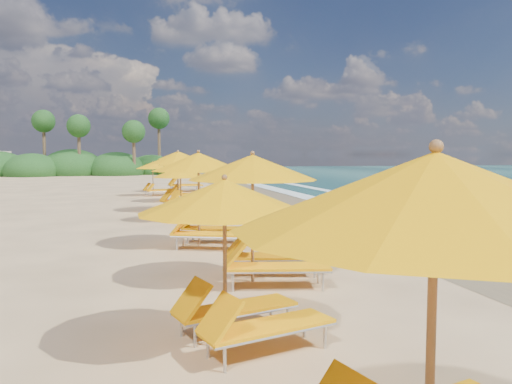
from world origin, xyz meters
TOP-DOWN VIEW (x-y plane):
  - ground at (0.00, 0.00)m, footprint 160.00×160.00m
  - wet_sand at (4.00, 0.00)m, footprint 4.00×160.00m
  - surf_foam at (6.70, 0.00)m, footprint 4.00×160.00m
  - station_1 at (-1.81, -12.92)m, footprint 3.10×3.01m
  - station_2 at (-2.52, -9.56)m, footprint 2.72×2.65m
  - station_3 at (-1.43, -6.54)m, footprint 2.98×2.86m
  - station_4 at (-1.97, -2.60)m, footprint 3.27×3.23m
  - station_5 at (-2.03, 2.54)m, footprint 2.38×2.25m
  - station_6 at (-1.84, 5.85)m, footprint 3.21×3.12m
  - station_7 at (-1.38, 10.09)m, footprint 2.65×2.47m
  - station_8 at (-2.66, 14.16)m, footprint 2.51×2.43m
  - station_9 at (-0.90, 17.11)m, footprint 2.96×2.75m
  - treeline at (-9.94, 45.51)m, footprint 25.80×8.80m

SIDE VIEW (x-z plane):
  - ground at x=0.00m, z-range 0.00..0.00m
  - wet_sand at x=4.00m, z-range 0.00..0.01m
  - surf_foam at x=6.70m, z-range 0.02..0.03m
  - treeline at x=-9.94m, z-range -3.87..5.86m
  - station_8 at x=-2.66m, z-range 0.12..2.15m
  - station_5 at x=-2.03m, z-range 0.12..2.16m
  - station_2 at x=-2.52m, z-range 0.13..2.29m
  - station_7 at x=-1.38m, z-range 0.14..2.50m
  - station_3 at x=-1.43m, z-range 0.15..2.62m
  - station_1 at x=-1.81m, z-range 0.15..2.64m
  - station_4 at x=-1.97m, z-range 0.15..2.68m
  - station_6 at x=-1.84m, z-range 0.15..2.72m
  - station_9 at x=-0.90m, z-range 0.16..2.85m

